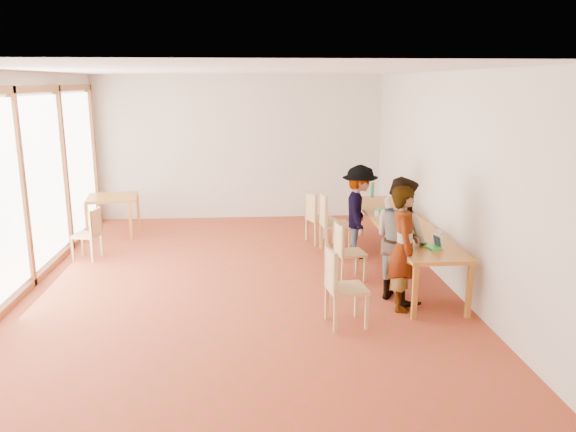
{
  "coord_description": "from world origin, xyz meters",
  "views": [
    {
      "loc": [
        0.14,
        -7.84,
        2.85
      ],
      "look_at": [
        0.68,
        -0.56,
        1.1
      ],
      "focal_mm": 35.0,
      "sensor_mm": 36.0,
      "label": 1
    }
  ],
  "objects": [
    {
      "name": "ground",
      "position": [
        0.0,
        0.0,
        0.0
      ],
      "size": [
        8.0,
        8.0,
        0.0
      ],
      "primitive_type": "plane",
      "color": "#A03A26",
      "rests_on": "ground"
    },
    {
      "name": "chair_near",
      "position": [
        1.2,
        -1.64,
        0.58
      ],
      "size": [
        0.5,
        0.5,
        0.51
      ],
      "rotation": [
        0.0,
        0.0,
        0.13
      ],
      "color": "tan",
      "rests_on": "ground"
    },
    {
      "name": "window_wall",
      "position": [
        -2.96,
        0.0,
        1.5
      ],
      "size": [
        0.1,
        8.0,
        3.0
      ],
      "primitive_type": "cube",
      "color": "white",
      "rests_on": "ground"
    },
    {
      "name": "chair_mid",
      "position": [
        1.55,
        -0.08,
        0.52
      ],
      "size": [
        0.46,
        0.46,
        0.46
      ],
      "rotation": [
        0.0,
        0.0,
        0.16
      ],
      "color": "tan",
      "rests_on": "ground"
    },
    {
      "name": "person_far",
      "position": [
        1.98,
        1.03,
        0.77
      ],
      "size": [
        0.76,
        1.09,
        1.54
      ],
      "primitive_type": "imported",
      "rotation": [
        0.0,
        0.0,
        1.37
      ],
      "color": "gray",
      "rests_on": "ground"
    },
    {
      "name": "person_mid",
      "position": [
        2.15,
        -0.88,
        0.83
      ],
      "size": [
        0.88,
        0.98,
        1.67
      ],
      "primitive_type": "imported",
      "rotation": [
        0.0,
        0.0,
        1.94
      ],
      "color": "gray",
      "rests_on": "ground"
    },
    {
      "name": "green_bottle",
      "position": [
        2.47,
        2.29,
        0.89
      ],
      "size": [
        0.07,
        0.07,
        0.28
      ],
      "primitive_type": "cylinder",
      "color": "#247E49",
      "rests_on": "communal_table"
    },
    {
      "name": "pink_phone",
      "position": [
        2.79,
        0.85,
        0.76
      ],
      "size": [
        0.05,
        0.1,
        0.01
      ],
      "primitive_type": "cube",
      "color": "#F54386",
      "rests_on": "communal_table"
    },
    {
      "name": "clear_glass",
      "position": [
        2.21,
        0.79,
        0.8
      ],
      "size": [
        0.07,
        0.07,
        0.09
      ],
      "primitive_type": "cylinder",
      "color": "silver",
      "rests_on": "communal_table"
    },
    {
      "name": "ceiling",
      "position": [
        0.0,
        0.0,
        3.02
      ],
      "size": [
        6.0,
        8.0,
        0.04
      ],
      "primitive_type": "cube",
      "color": "white",
      "rests_on": "wall_back"
    },
    {
      "name": "black_pouch",
      "position": [
        2.57,
        0.7,
        0.8
      ],
      "size": [
        0.16,
        0.26,
        0.09
      ],
      "primitive_type": "cube",
      "color": "black",
      "rests_on": "communal_table"
    },
    {
      "name": "person_near",
      "position": [
        2.11,
        -1.17,
        0.8
      ],
      "size": [
        0.48,
        0.64,
        1.6
      ],
      "primitive_type": "imported",
      "rotation": [
        0.0,
        0.0,
        1.39
      ],
      "color": "gray",
      "rests_on": "ground"
    },
    {
      "name": "laptop_near",
      "position": [
        2.56,
        -1.02,
        0.8
      ],
      "size": [
        0.23,
        0.24,
        0.18
      ],
      "rotation": [
        0.0,
        0.0,
        0.25
      ],
      "color": "#2FDA37",
      "rests_on": "communal_table"
    },
    {
      "name": "wall_right",
      "position": [
        3.0,
        0.0,
        1.5
      ],
      "size": [
        0.1,
        8.0,
        3.0
      ],
      "primitive_type": "cube",
      "color": "beige",
      "rests_on": "ground"
    },
    {
      "name": "chair_far",
      "position": [
        1.37,
        1.91,
        0.56
      ],
      "size": [
        0.55,
        0.55,
        0.49
      ],
      "rotation": [
        0.0,
        0.0,
        0.33
      ],
      "color": "tan",
      "rests_on": "ground"
    },
    {
      "name": "chair_empty",
      "position": [
        1.53,
        1.34,
        0.62
      ],
      "size": [
        0.51,
        0.51,
        0.54
      ],
      "rotation": [
        0.0,
        0.0,
        0.09
      ],
      "color": "tan",
      "rests_on": "ground"
    },
    {
      "name": "condiment_cup",
      "position": [
        2.84,
        -0.37,
        0.78
      ],
      "size": [
        0.08,
        0.08,
        0.06
      ],
      "primitive_type": "cylinder",
      "color": "white",
      "rests_on": "communal_table"
    },
    {
      "name": "wall_front",
      "position": [
        0.0,
        -4.0,
        1.5
      ],
      "size": [
        6.0,
        0.1,
        3.0
      ],
      "primitive_type": "cube",
      "color": "beige",
      "rests_on": "ground"
    },
    {
      "name": "communal_table",
      "position": [
        2.5,
        0.39,
        0.7
      ],
      "size": [
        0.8,
        4.0,
        0.75
      ],
      "color": "#C07D2A",
      "rests_on": "ground"
    },
    {
      "name": "laptop_mid",
      "position": [
        2.49,
        -0.34,
        0.8
      ],
      "size": [
        0.19,
        0.22,
        0.18
      ],
      "rotation": [
        0.0,
        0.0,
        0.06
      ],
      "color": "#2FDA37",
      "rests_on": "communal_table"
    },
    {
      "name": "wall_back",
      "position": [
        0.0,
        4.0,
        1.5
      ],
      "size": [
        6.0,
        0.1,
        3.0
      ],
      "primitive_type": "cube",
      "color": "beige",
      "rests_on": "ground"
    },
    {
      "name": "yellow_mug",
      "position": [
        2.38,
        -0.25,
        0.8
      ],
      "size": [
        0.13,
        0.13,
        0.1
      ],
      "primitive_type": "imported",
      "rotation": [
        0.0,
        0.0,
        0.01
      ],
      "color": "yellow",
      "rests_on": "communal_table"
    },
    {
      "name": "laptop_far",
      "position": [
        2.42,
        1.12,
        0.81
      ],
      "size": [
        0.32,
        0.34,
        0.23
      ],
      "rotation": [
        0.0,
        0.0,
        -0.41
      ],
      "color": "#2FDA37",
      "rests_on": "communal_table"
    },
    {
      "name": "side_table",
      "position": [
        -2.4,
        2.75,
        0.67
      ],
      "size": [
        0.9,
        0.9,
        0.75
      ],
      "rotation": [
        0.0,
        0.0,
        0.15
      ],
      "color": "#C07D2A",
      "rests_on": "ground"
    },
    {
      "name": "chair_spare",
      "position": [
        -2.41,
        1.22,
        0.52
      ],
      "size": [
        0.47,
        0.47,
        0.45
      ],
      "rotation": [
        0.0,
        0.0,
        2.93
      ],
      "color": "tan",
      "rests_on": "ground"
    }
  ]
}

